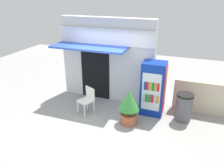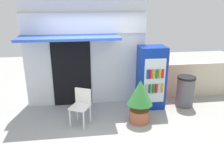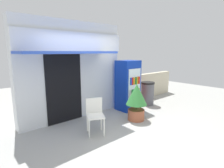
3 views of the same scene
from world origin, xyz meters
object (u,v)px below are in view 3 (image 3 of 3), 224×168
(plastic_chair, at_px, (95,113))
(potted_plant_near_shop, at_px, (136,99))
(trash_bin, at_px, (147,93))
(drink_cooler, at_px, (128,85))

(plastic_chair, xyz_separation_m, potted_plant_near_shop, (1.40, -0.14, 0.12))
(potted_plant_near_shop, bearing_deg, trash_bin, 26.29)
(plastic_chair, bearing_deg, drink_cooler, 20.18)
(plastic_chair, bearing_deg, potted_plant_near_shop, -5.54)
(drink_cooler, xyz_separation_m, plastic_chair, (-1.92, -0.71, -0.34))
(drink_cooler, distance_m, plastic_chair, 2.08)
(plastic_chair, relative_size, potted_plant_near_shop, 0.80)
(potted_plant_near_shop, bearing_deg, plastic_chair, 174.46)
(trash_bin, bearing_deg, potted_plant_near_shop, -153.71)
(drink_cooler, bearing_deg, plastic_chair, -159.82)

